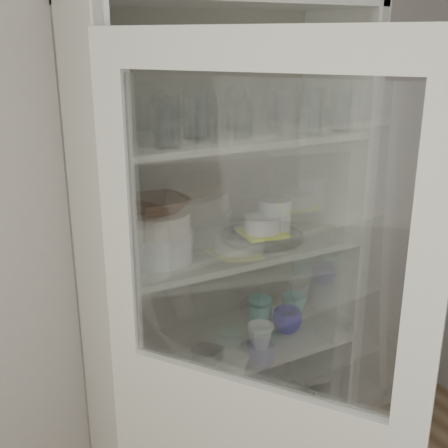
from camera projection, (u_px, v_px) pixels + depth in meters
wall_back at (149, 224)px, 2.13m from camera, size 3.60×0.02×2.60m
pantry_cabinet at (216, 314)px, 2.20m from camera, size 1.00×0.45×2.10m
tumbler_0 at (123, 130)px, 1.60m from camera, size 0.08×0.08×0.12m
tumbler_1 at (167, 121)px, 1.64m from camera, size 0.09×0.09×0.16m
tumbler_2 at (207, 122)px, 1.70m from camera, size 0.08×0.08×0.14m
tumbler_3 at (243, 119)px, 1.80m from camera, size 0.08×0.08×0.13m
tumbler_4 at (289, 114)px, 1.85m from camera, size 0.07×0.07×0.14m
tumbler_5 at (341, 111)px, 1.95m from camera, size 0.09×0.09×0.14m
tumbler_6 at (312, 111)px, 1.89m from camera, size 0.09×0.09×0.15m
tumbler_7 at (164, 120)px, 1.78m from camera, size 0.06×0.06×0.13m
tumbler_8 at (199, 116)px, 1.83m from camera, size 0.08×0.08×0.14m
tumbler_9 at (192, 119)px, 1.82m from camera, size 0.06×0.06×0.12m
tumbler_10 at (245, 114)px, 1.94m from camera, size 0.07×0.07×0.12m
goblet_0 at (97, 111)px, 1.79m from camera, size 0.08×0.08×0.18m
goblet_1 at (161, 110)px, 1.90m from camera, size 0.07×0.07×0.16m
goblet_2 at (236, 104)px, 1.99m from camera, size 0.08×0.08×0.18m
goblet_3 at (301, 102)px, 2.19m from camera, size 0.07×0.07×0.15m
plate_stack_front at (159, 245)px, 1.88m from camera, size 0.23×0.23×0.10m
plate_stack_back at (141, 241)px, 1.98m from camera, size 0.22×0.22×0.06m
cream_bowl at (158, 222)px, 1.86m from camera, size 0.26×0.26×0.07m
terracotta_bowl at (157, 205)px, 1.84m from camera, size 0.23×0.23×0.05m
glass_platter at (262, 236)px, 2.09m from camera, size 0.39×0.39×0.02m
yellow_trivet at (262, 233)px, 2.09m from camera, size 0.18×0.18×0.01m
white_ramekin at (262, 224)px, 2.08m from camera, size 0.14×0.14×0.06m
grey_bowl_stack at (275, 217)px, 2.11m from camera, size 0.12×0.12×0.14m
mug_blue at (287, 321)px, 2.22m from camera, size 0.14×0.14×0.09m
mug_teal at (294, 307)px, 2.33m from camera, size 0.14×0.14×0.10m
mug_white at (260, 336)px, 2.11m from camera, size 0.13×0.13×0.09m
teal_jar at (260, 312)px, 2.26m from camera, size 0.10×0.10×0.12m
measuring_cups at (206, 354)px, 2.03m from camera, size 0.10×0.10×0.04m
white_canister at (118, 349)px, 2.00m from camera, size 0.12×0.12×0.12m
cream_dish at (175, 439)px, 2.17m from camera, size 0.29×0.29×0.08m
tin_box at (291, 399)px, 2.43m from camera, size 0.20×0.17×0.05m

